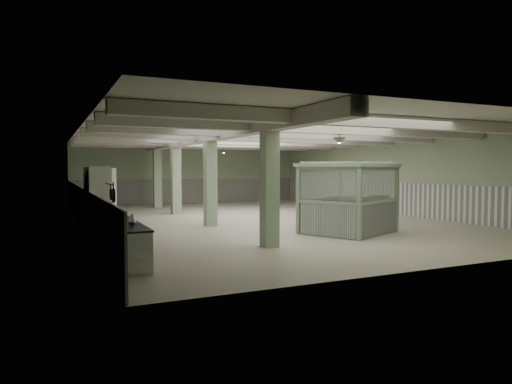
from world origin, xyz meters
name	(u,v)px	position (x,y,z in m)	size (l,w,h in m)	color
floor	(259,220)	(0.00, 0.00, 0.00)	(20.00, 20.00, 0.00)	beige
ceiling	(259,134)	(0.00, 0.00, 3.60)	(14.00, 20.00, 0.02)	beige
wall_back	(191,174)	(0.00, 10.00, 1.80)	(14.00, 0.02, 3.60)	#95A987
wall_front	(453,185)	(0.00, -10.00, 1.80)	(14.00, 0.02, 3.60)	#95A987
wall_left	(80,179)	(-7.00, 0.00, 1.80)	(0.02, 20.00, 3.60)	#95A987
wall_right	(391,176)	(7.00, 0.00, 1.80)	(0.02, 20.00, 3.60)	#95A987
wainscot_left	(82,208)	(-6.97, 0.00, 0.75)	(0.05, 19.90, 1.50)	white
wainscot_right	(390,198)	(6.97, 0.00, 0.75)	(0.05, 19.90, 1.50)	white
wainscot_back	(191,191)	(0.00, 9.97, 0.75)	(13.90, 0.05, 1.50)	white
girder	(202,137)	(-2.50, 0.00, 3.38)	(0.45, 19.90, 0.40)	beige
beam_a	(379,121)	(0.00, -7.50, 3.42)	(13.90, 0.35, 0.32)	beige
beam_b	(326,129)	(0.00, -5.00, 3.42)	(13.90, 0.35, 0.32)	beige
beam_c	(288,134)	(0.00, -2.50, 3.42)	(13.90, 0.35, 0.32)	beige
beam_d	(259,138)	(0.00, 0.00, 3.42)	(13.90, 0.35, 0.32)	beige
beam_e	(237,141)	(0.00, 2.50, 3.42)	(13.90, 0.35, 0.32)	beige
beam_f	(218,144)	(0.00, 5.00, 3.42)	(13.90, 0.35, 0.32)	beige
beam_g	(203,146)	(0.00, 7.50, 3.42)	(13.90, 0.35, 0.32)	beige
column_a	(270,182)	(-2.50, -6.00, 1.80)	(0.42, 0.42, 3.60)	#A6C29C
column_b	(210,178)	(-2.50, -1.00, 1.80)	(0.42, 0.42, 3.60)	#A6C29C
column_c	(176,176)	(-2.50, 4.00, 1.80)	(0.42, 0.42, 3.60)	#A6C29C
column_d	(157,175)	(-2.50, 8.00, 1.80)	(0.42, 0.42, 3.60)	#A6C29C
hook_rail	(109,184)	(-6.93, -7.60, 1.85)	(0.02, 0.02, 1.20)	black
pendant_front	(339,141)	(0.50, -5.00, 3.05)	(0.44, 0.44, 0.22)	#324030
pendant_mid	(265,148)	(0.50, 0.50, 3.05)	(0.44, 0.44, 0.22)	#324030
pendant_back	(224,152)	(0.50, 5.50, 3.05)	(0.44, 0.44, 0.22)	#324030
prep_counter	(117,238)	(-6.54, -5.66, 0.46)	(0.83, 4.77, 0.91)	#BBBBC0
pitcher_near	(120,219)	(-6.61, -6.74, 1.05)	(0.20, 0.23, 0.29)	#BBBBC0
pitcher_far	(132,220)	(-6.39, -7.03, 1.03)	(0.17, 0.20, 0.26)	#BBBBC0
veg_colander	(116,211)	(-6.40, -4.43, 1.01)	(0.49, 0.49, 0.22)	#3A3A3F
orange_bowl	(116,216)	(-6.46, -5.03, 0.95)	(0.26, 0.26, 0.09)	#B2B2B7
skillet_near	(114,196)	(-6.88, -7.84, 1.63)	(0.28, 0.28, 0.04)	black
skillet_far	(111,194)	(-6.88, -7.41, 1.63)	(0.23, 0.23, 0.03)	black
walkin_cooler	(97,201)	(-6.62, -1.92, 1.13)	(0.95, 2.46, 2.26)	white
guard_booth	(349,185)	(1.12, -4.67, 1.62)	(3.67, 3.45, 2.39)	#8CA987
filing_cabinet	(380,212)	(2.67, -4.41, 0.61)	(0.39, 0.56, 1.21)	#606353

